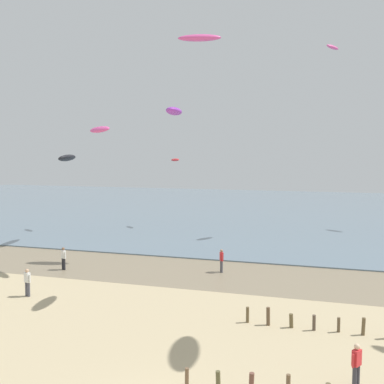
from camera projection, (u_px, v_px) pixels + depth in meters
wet_sand_strip at (246, 277)px, 31.32m from camera, size 120.00×7.98×0.01m
sea at (287, 210)px, 68.59m from camera, size 160.00×70.00×0.10m
person_mid_beach at (63, 258)px, 33.11m from camera, size 0.51×0.36×1.71m
person_by_waterline at (356, 364)px, 16.31m from camera, size 0.38×0.49×1.71m
person_right_flank at (27, 282)px, 26.91m from camera, size 0.55×0.32×1.71m
person_far_down_beach at (221, 260)px, 32.41m from camera, size 0.35×0.53×1.71m
kite_aloft_1 at (100, 130)px, 32.06m from camera, size 2.59×2.08×0.68m
kite_aloft_2 at (333, 47)px, 45.17m from camera, size 1.77×2.39×0.62m
kite_aloft_3 at (174, 111)px, 25.95m from camera, size 1.28×2.77×0.43m
kite_aloft_5 at (97, 129)px, 49.94m from camera, size 1.96×1.62×0.35m
kite_aloft_7 at (199, 38)px, 35.47m from camera, size 3.67×1.90×0.78m
kite_aloft_8 at (175, 160)px, 52.00m from camera, size 1.77×1.87×0.41m
kite_aloft_9 at (67, 158)px, 42.94m from camera, size 1.76×3.60×0.93m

